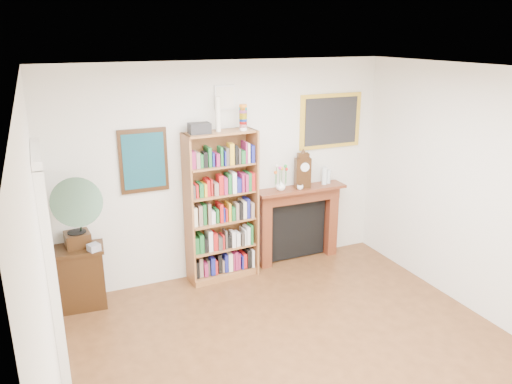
# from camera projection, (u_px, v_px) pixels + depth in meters

# --- Properties ---
(room) EXTENTS (4.51, 5.01, 2.81)m
(room) POSITION_uv_depth(u_px,v_px,m) (327.00, 241.00, 4.29)
(room) COLOR #4C2D17
(room) RESTS_ON ground
(door_casing) EXTENTS (0.08, 1.02, 2.17)m
(door_casing) POSITION_uv_depth(u_px,v_px,m) (49.00, 246.00, 4.53)
(door_casing) COLOR white
(door_casing) RESTS_ON left_wall
(teal_poster) EXTENTS (0.58, 0.04, 0.78)m
(teal_poster) POSITION_uv_depth(u_px,v_px,m) (144.00, 161.00, 5.97)
(teal_poster) COLOR black
(teal_poster) RESTS_ON back_wall
(small_picture) EXTENTS (0.26, 0.04, 0.30)m
(small_picture) POSITION_uv_depth(u_px,v_px,m) (225.00, 97.00, 6.16)
(small_picture) COLOR white
(small_picture) RESTS_ON back_wall
(gilt_painting) EXTENTS (0.95, 0.04, 0.75)m
(gilt_painting) POSITION_uv_depth(u_px,v_px,m) (331.00, 121.00, 6.88)
(gilt_painting) COLOR gold
(gilt_painting) RESTS_ON back_wall
(bookshelf) EXTENTS (0.92, 0.38, 2.26)m
(bookshelf) POSITION_uv_depth(u_px,v_px,m) (221.00, 199.00, 6.35)
(bookshelf) COLOR brown
(bookshelf) RESTS_ON floor
(side_cabinet) EXTENTS (0.58, 0.45, 0.75)m
(side_cabinet) POSITION_uv_depth(u_px,v_px,m) (82.00, 277.00, 5.85)
(side_cabinet) COLOR black
(side_cabinet) RESTS_ON floor
(fireplace) EXTENTS (1.29, 0.32, 1.09)m
(fireplace) POSITION_uv_depth(u_px,v_px,m) (298.00, 217.00, 7.01)
(fireplace) COLOR #541E13
(fireplace) RESTS_ON floor
(gramophone) EXTENTS (0.60, 0.72, 0.89)m
(gramophone) POSITION_uv_depth(u_px,v_px,m) (75.00, 209.00, 5.51)
(gramophone) COLOR black
(gramophone) RESTS_ON side_cabinet
(cd_stack) EXTENTS (0.16, 0.16, 0.08)m
(cd_stack) POSITION_uv_depth(u_px,v_px,m) (94.00, 247.00, 5.65)
(cd_stack) COLOR #B3B3BF
(cd_stack) RESTS_ON side_cabinet
(mantel_clock) EXTENTS (0.23, 0.15, 0.48)m
(mantel_clock) POSITION_uv_depth(u_px,v_px,m) (303.00, 171.00, 6.75)
(mantel_clock) COLOR black
(mantel_clock) RESTS_ON fireplace
(flower_vase) EXTENTS (0.15, 0.15, 0.13)m
(flower_vase) POSITION_uv_depth(u_px,v_px,m) (281.00, 186.00, 6.68)
(flower_vase) COLOR white
(flower_vase) RESTS_ON fireplace
(teacup) EXTENTS (0.09, 0.09, 0.07)m
(teacup) POSITION_uv_depth(u_px,v_px,m) (300.00, 187.00, 6.73)
(teacup) COLOR white
(teacup) RESTS_ON fireplace
(bottle_left) EXTENTS (0.07, 0.07, 0.24)m
(bottle_left) POSITION_uv_depth(u_px,v_px,m) (324.00, 176.00, 6.95)
(bottle_left) COLOR silver
(bottle_left) RESTS_ON fireplace
(bottle_right) EXTENTS (0.06, 0.06, 0.20)m
(bottle_right) POSITION_uv_depth(u_px,v_px,m) (329.00, 176.00, 7.00)
(bottle_right) COLOR silver
(bottle_right) RESTS_ON fireplace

